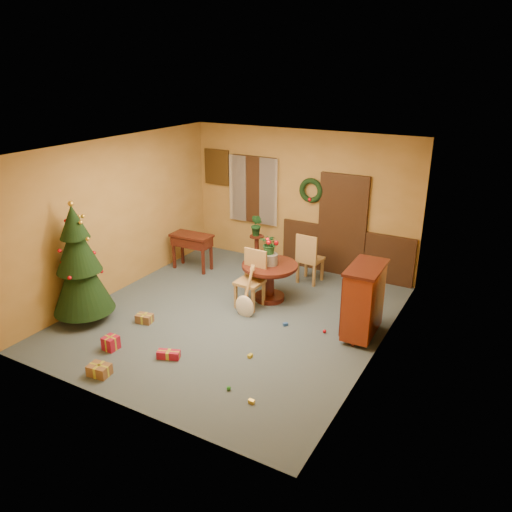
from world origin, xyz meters
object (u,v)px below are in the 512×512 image
Objects in this scene: christmas_tree at (79,266)px; dining_table at (270,275)px; chair_near at (252,277)px; sideboard at (364,299)px; writing_desk at (192,243)px.

dining_table is at bearing 42.83° from christmas_tree.
chair_near is 0.85× the size of sideboard.
christmas_tree reaches higher than dining_table.
dining_table is 0.49× the size of christmas_tree.
dining_table is 2.19m from writing_desk.
sideboard is (2.08, -0.10, 0.09)m from chair_near.
dining_table is 1.96m from sideboard.
writing_desk is at bearing 166.62° from sideboard.
sideboard is at bearing -13.13° from dining_table.
sideboard is at bearing -13.38° from writing_desk.
chair_near is at bearing -116.79° from dining_table.
writing_desk is at bearing 156.18° from chair_near.
dining_table is 0.85× the size of sideboard.
sideboard reaches higher than chair_near.
chair_near reaches higher than writing_desk.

